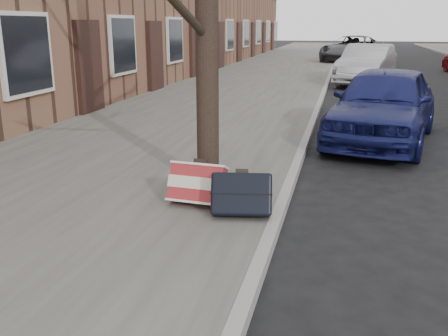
% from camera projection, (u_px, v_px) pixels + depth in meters
% --- Properties ---
extents(ground, '(120.00, 120.00, 0.00)m').
position_uv_depth(ground, '(411.00, 269.00, 4.27)').
color(ground, black).
rests_on(ground, ground).
extents(near_sidewalk, '(5.00, 70.00, 0.12)m').
position_uv_depth(near_sidewalk, '(264.00, 77.00, 19.09)').
color(near_sidewalk, slate).
rests_on(near_sidewalk, ground).
extents(dirt_patch, '(0.85, 0.85, 0.02)m').
position_uv_depth(dirt_patch, '(219.00, 193.00, 5.81)').
color(dirt_patch, black).
rests_on(dirt_patch, near_sidewalk).
extents(suitcase_red, '(0.63, 0.38, 0.47)m').
position_uv_depth(suitcase_red, '(197.00, 184.00, 5.38)').
color(suitcase_red, maroon).
rests_on(suitcase_red, near_sidewalk).
extents(suitcase_navy, '(0.67, 0.46, 0.48)m').
position_uv_depth(suitcase_navy, '(241.00, 194.00, 5.05)').
color(suitcase_navy, black).
rests_on(suitcase_navy, near_sidewalk).
extents(car_near_front, '(2.34, 4.14, 1.33)m').
position_uv_depth(car_near_front, '(384.00, 104.00, 8.73)').
color(car_near_front, '#151A54').
rests_on(car_near_front, ground).
extents(car_near_mid, '(2.25, 4.30, 1.35)m').
position_uv_depth(car_near_mid, '(367.00, 65.00, 17.04)').
color(car_near_mid, '#BABBC2').
rests_on(car_near_mid, ground).
extents(car_near_back, '(3.76, 5.56, 1.41)m').
position_uv_depth(car_near_back, '(353.00, 49.00, 26.46)').
color(car_near_back, '#3E3F43').
rests_on(car_near_back, ground).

